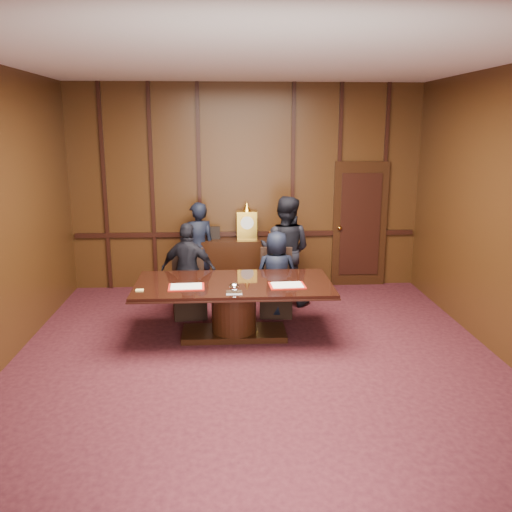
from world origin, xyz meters
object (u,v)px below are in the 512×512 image
(sideboard, at_px, (247,262))
(signatory_left, at_px, (189,271))
(witness_left, at_px, (198,248))
(witness_right, at_px, (285,250))
(conference_table, at_px, (234,300))
(signatory_right, at_px, (277,274))

(sideboard, height_order, signatory_left, sideboard)
(signatory_left, xyz_separation_m, witness_left, (0.08, 1.20, 0.07))
(signatory_left, xyz_separation_m, witness_right, (1.49, 0.62, 0.15))
(sideboard, distance_m, conference_table, 2.18)
(conference_table, xyz_separation_m, witness_right, (0.84, 1.42, 0.35))
(signatory_left, relative_size, witness_right, 0.83)
(conference_table, height_order, witness_left, witness_left)
(sideboard, distance_m, signatory_right, 1.42)
(sideboard, distance_m, signatory_left, 1.65)
(witness_left, bearing_deg, witness_right, 138.85)
(signatory_right, bearing_deg, witness_right, -110.67)
(conference_table, xyz_separation_m, signatory_left, (-0.65, 0.80, 0.20))
(signatory_left, xyz_separation_m, signatory_right, (1.30, 0.00, -0.07))
(conference_table, relative_size, witness_right, 1.52)
(conference_table, height_order, witness_right, witness_right)
(sideboard, xyz_separation_m, witness_left, (-0.83, -0.16, 0.30))
(signatory_left, relative_size, witness_left, 0.91)
(conference_table, distance_m, witness_right, 1.69)
(conference_table, bearing_deg, sideboard, 83.03)
(sideboard, bearing_deg, witness_left, -169.09)
(sideboard, bearing_deg, signatory_right, -74.16)
(conference_table, xyz_separation_m, signatory_right, (0.65, 0.80, 0.14))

